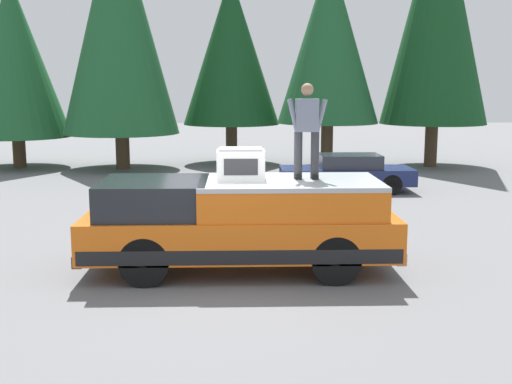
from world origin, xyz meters
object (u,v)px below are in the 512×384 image
Objects in this scene: pickup_truck at (240,223)px; person_on_truck_bed at (307,128)px; parked_car_navy at (347,173)px; compressor_unit at (241,164)px.

pickup_truck is 2.06m from person_on_truck_bed.
person_on_truck_bed reaches higher than parked_car_navy.
person_on_truck_bed reaches higher than compressor_unit.
parked_car_navy is (8.46, -2.21, -1.97)m from person_on_truck_bed.
person_on_truck_bed is at bearing -82.63° from pickup_truck.
person_on_truck_bed is (0.15, -1.19, 1.68)m from pickup_truck.
person_on_truck_bed reaches higher than pickup_truck.
compressor_unit reaches higher than parked_car_navy.
parked_car_navy is at bearing -14.66° from person_on_truck_bed.
compressor_unit is 0.50× the size of person_on_truck_bed.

